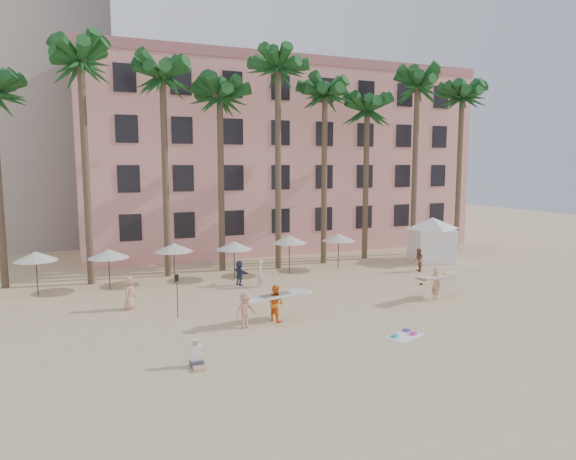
% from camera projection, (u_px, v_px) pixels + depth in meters
% --- Properties ---
extents(ground, '(120.00, 120.00, 0.00)m').
position_uv_depth(ground, '(334.00, 331.00, 23.68)').
color(ground, '#D1B789').
rests_on(ground, ground).
extents(pink_hotel, '(35.00, 14.00, 16.00)m').
position_uv_depth(pink_hotel, '(273.00, 161.00, 49.12)').
color(pink_hotel, pink).
rests_on(pink_hotel, ground).
extents(palm_row, '(44.40, 5.40, 16.30)m').
position_uv_depth(palm_row, '(242.00, 88.00, 35.94)').
color(palm_row, brown).
rests_on(palm_row, ground).
extents(umbrella_row, '(22.50, 2.70, 2.73)m').
position_uv_depth(umbrella_row, '(205.00, 246.00, 33.66)').
color(umbrella_row, '#332B23').
rests_on(umbrella_row, ground).
extents(cabana, '(5.57, 5.57, 3.50)m').
position_uv_depth(cabana, '(432.00, 235.00, 40.56)').
color(cabana, white).
rests_on(cabana, ground).
extents(beach_towel, '(2.04, 1.58, 0.14)m').
position_uv_depth(beach_towel, '(405.00, 335.00, 23.07)').
color(beach_towel, white).
rests_on(beach_towel, ground).
extents(carrier_yellow, '(3.04, 1.64, 1.86)m').
position_uv_depth(carrier_yellow, '(436.00, 282.00, 29.11)').
color(carrier_yellow, '#DF987D').
rests_on(carrier_yellow, ground).
extents(carrier_white, '(3.27, 1.09, 1.81)m').
position_uv_depth(carrier_white, '(275.00, 302.00, 25.12)').
color(carrier_white, orange).
rests_on(carrier_white, ground).
extents(beachgoers, '(21.05, 9.67, 1.78)m').
position_uv_depth(beachgoers, '(266.00, 282.00, 29.97)').
color(beachgoers, beige).
rests_on(beachgoers, ground).
extents(paddle, '(0.18, 0.04, 2.23)m').
position_uv_depth(paddle, '(177.00, 290.00, 25.59)').
color(paddle, black).
rests_on(paddle, ground).
extents(seated_man, '(0.47, 0.82, 1.07)m').
position_uv_depth(seated_man, '(197.00, 357.00, 19.49)').
color(seated_man, '#3F3F4C').
rests_on(seated_man, ground).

